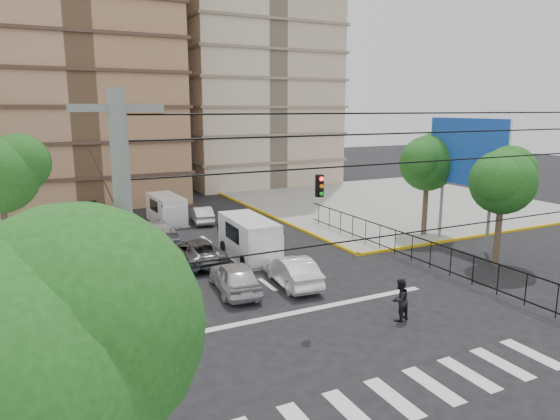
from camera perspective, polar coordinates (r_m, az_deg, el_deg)
ground at (r=21.70m, az=4.29°, el=-12.55°), size 160.00×160.00×0.00m
sidewalk_ne at (r=48.55m, az=12.59°, el=0.85°), size 26.00×26.00×0.15m
crosswalk_stripes at (r=17.41m, az=15.02°, el=-19.41°), size 12.00×2.40×0.01m
stop_line at (r=22.65m, az=2.71°, el=-11.44°), size 13.00×0.40×0.01m
park_fence at (r=30.14m, az=14.76°, el=-5.91°), size 0.10×22.50×1.66m
billboard at (r=33.83m, az=20.62°, el=5.98°), size 0.36×6.20×8.10m
tree_park_a at (r=30.30m, az=24.20°, el=3.26°), size 4.41×3.60×6.83m
tree_park_c at (r=35.75m, az=16.62°, el=5.43°), size 4.65×3.80×7.25m
tree_tudor at (r=33.24m, az=-29.25°, el=3.81°), size 5.39×4.40×7.43m
traffic_light_nw at (r=25.55m, az=-20.34°, el=-2.16°), size 0.28×0.22×4.40m
traffic_light_hanging at (r=18.34m, az=7.81°, el=2.20°), size 18.00×9.12×0.92m
utility_pole_sw at (r=9.04m, az=-16.48°, el=-15.77°), size 1.40×0.28×9.00m
van_right_lane at (r=29.80m, az=-3.37°, el=-3.39°), size 2.25×5.42×2.42m
van_left_lane at (r=39.82m, az=-12.78°, el=-0.02°), size 2.18×4.95×2.18m
car_silver_front_left at (r=24.67m, az=-5.20°, el=-7.62°), size 2.31×4.68×1.54m
car_white_front_right at (r=25.54m, az=1.40°, el=-6.94°), size 2.01×4.69×1.50m
car_grey_mid_left at (r=29.42m, az=-9.56°, el=-4.65°), size 2.42×5.19×1.44m
car_silver_rear_left at (r=34.48m, az=-14.12°, el=-2.39°), size 2.65×5.38×1.51m
car_darkgrey_mid_right at (r=35.91m, az=-5.08°, el=-1.67°), size 1.86×3.99×1.32m
car_white_rear_right at (r=39.65m, az=-8.94°, el=-0.51°), size 1.98×4.17×1.32m
pedestrian_crosswalk at (r=21.97m, az=13.53°, el=-9.95°), size 1.03×0.88×1.83m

